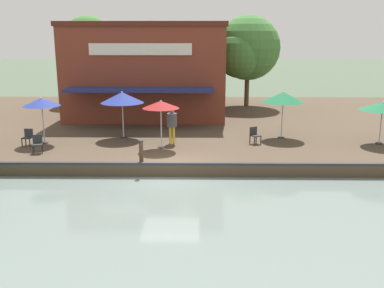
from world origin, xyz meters
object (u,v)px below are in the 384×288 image
(patio_umbrella_mid_patio_right, at_px, (283,97))
(mooring_post, at_px, (141,152))
(patio_umbrella_back_row, at_px, (161,105))
(cafe_chair_far_corner_seat, at_px, (255,134))
(tree_behind_restaurant, at_px, (86,43))
(tree_downstream_bank, at_px, (246,50))
(patio_umbrella_near_quay_edge, at_px, (122,98))
(person_mid_patio, at_px, (172,122))
(cafe_chair_back_row_seat, at_px, (28,136))
(cafe_chair_mid_patio, at_px, (38,143))
(waterfront_restaurant, at_px, (149,69))
(patio_umbrella_mid_patio_left, at_px, (41,102))
(patio_umbrella_by_entrance, at_px, (383,106))

(patio_umbrella_mid_patio_right, bearing_deg, mooring_post, -54.70)
(mooring_post, bearing_deg, patio_umbrella_back_row, 166.35)
(patio_umbrella_back_row, distance_m, cafe_chair_far_corner_seat, 5.10)
(cafe_chair_far_corner_seat, relative_size, tree_behind_restaurant, 0.12)
(tree_downstream_bank, bearing_deg, patio_umbrella_near_quay_edge, -34.85)
(patio_umbrella_near_quay_edge, distance_m, tree_behind_restaurant, 14.11)
(cafe_chair_far_corner_seat, xyz_separation_m, person_mid_patio, (0.06, -4.25, 0.67))
(tree_behind_restaurant, distance_m, tree_downstream_bank, 12.95)
(cafe_chair_back_row_seat, bearing_deg, tree_behind_restaurant, -177.80)
(patio_umbrella_mid_patio_right, distance_m, cafe_chair_mid_patio, 12.68)
(cafe_chair_far_corner_seat, bearing_deg, patio_umbrella_back_row, -78.33)
(waterfront_restaurant, relative_size, cafe_chair_mid_patio, 12.63)
(waterfront_restaurant, xyz_separation_m, patio_umbrella_mid_patio_right, (7.99, 8.03, -0.92))
(patio_umbrella_mid_patio_left, distance_m, cafe_chair_far_corner_seat, 10.98)
(patio_umbrella_back_row, relative_size, mooring_post, 2.34)
(patio_umbrella_by_entrance, relative_size, mooring_post, 2.24)
(tree_behind_restaurant, bearing_deg, patio_umbrella_by_entrance, 52.63)
(patio_umbrella_mid_patio_right, distance_m, tree_behind_restaurant, 18.91)
(waterfront_restaurant, relative_size, patio_umbrella_mid_patio_right, 4.22)
(waterfront_restaurant, height_order, patio_umbrella_by_entrance, waterfront_restaurant)
(patio_umbrella_mid_patio_left, bearing_deg, patio_umbrella_by_entrance, 90.24)
(patio_umbrella_mid_patio_left, height_order, person_mid_patio, patio_umbrella_mid_patio_left)
(patio_umbrella_back_row, xyz_separation_m, cafe_chair_mid_patio, (1.03, -5.77, -1.67))
(patio_umbrella_back_row, relative_size, cafe_chair_mid_patio, 2.80)
(cafe_chair_back_row_seat, bearing_deg, cafe_chair_mid_patio, 35.99)
(patio_umbrella_near_quay_edge, height_order, cafe_chair_mid_patio, patio_umbrella_near_quay_edge)
(patio_umbrella_mid_patio_left, height_order, cafe_chair_mid_patio, patio_umbrella_mid_patio_left)
(cafe_chair_mid_patio, height_order, tree_behind_restaurant, tree_behind_restaurant)
(patio_umbrella_by_entrance, distance_m, mooring_post, 12.39)
(cafe_chair_back_row_seat, distance_m, person_mid_patio, 7.29)
(waterfront_restaurant, bearing_deg, patio_umbrella_mid_patio_left, -25.34)
(tree_behind_restaurant, bearing_deg, cafe_chair_back_row_seat, 2.20)
(patio_umbrella_by_entrance, xyz_separation_m, cafe_chair_mid_patio, (1.99, -16.88, -1.48))
(patio_umbrella_near_quay_edge, relative_size, tree_downstream_bank, 0.36)
(patio_umbrella_near_quay_edge, distance_m, cafe_chair_mid_patio, 5.06)
(cafe_chair_far_corner_seat, relative_size, person_mid_patio, 0.47)
(cafe_chair_back_row_seat, bearing_deg, person_mid_patio, 94.50)
(patio_umbrella_near_quay_edge, relative_size, cafe_chair_mid_patio, 2.98)
(waterfront_restaurant, relative_size, patio_umbrella_near_quay_edge, 4.24)
(mooring_post, relative_size, tree_behind_restaurant, 0.14)
(mooring_post, bearing_deg, patio_umbrella_mid_patio_right, 125.30)
(patio_umbrella_mid_patio_right, height_order, cafe_chair_back_row_seat, patio_umbrella_mid_patio_right)
(patio_umbrella_mid_patio_left, relative_size, mooring_post, 2.35)
(patio_umbrella_by_entrance, bearing_deg, waterfront_restaurant, -126.01)
(patio_umbrella_back_row, bearing_deg, mooring_post, -13.65)
(patio_umbrella_by_entrance, bearing_deg, cafe_chair_far_corner_seat, -90.16)
(patio_umbrella_mid_patio_right, xyz_separation_m, cafe_chair_mid_patio, (3.30, -12.12, -1.75))
(patio_umbrella_by_entrance, distance_m, cafe_chair_back_row_seat, 17.95)
(patio_umbrella_mid_patio_right, xyz_separation_m, tree_downstream_bank, (-11.01, -0.86, 2.20))
(cafe_chair_far_corner_seat, relative_size, tree_downstream_bank, 0.12)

